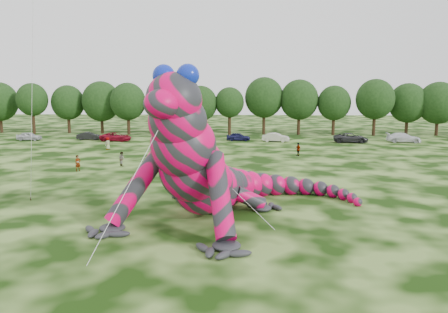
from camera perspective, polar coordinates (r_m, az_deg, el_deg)
ground at (r=24.56m, az=-7.46°, el=-11.09°), size 240.00×240.00×0.00m
inflatable_gecko at (r=29.20m, az=-1.62°, el=2.01°), size 22.22×24.02×9.75m
tree_2 at (r=94.29m, az=-27.23°, el=5.71°), size 7.04×6.34×9.64m
tree_3 at (r=89.33m, az=-23.71°, el=5.76°), size 5.81×5.23×9.44m
tree_4 at (r=88.30m, az=-19.68°, el=5.83°), size 6.22×5.60×9.06m
tree_5 at (r=85.72m, az=-15.72°, el=6.19°), size 7.16×6.44×9.80m
tree_6 at (r=82.42m, az=-12.42°, el=6.12°), size 6.52×5.86×9.49m
tree_7 at (r=80.87m, az=-7.25°, el=6.20°), size 6.68×6.01×9.48m
tree_8 at (r=80.23m, az=-3.08°, el=6.04°), size 6.14×5.53×8.94m
tree_9 at (r=80.20m, az=0.72°, el=5.96°), size 5.27×4.74×8.68m
tree_10 at (r=81.38m, az=5.25°, el=6.61°), size 7.09×6.38×10.50m
tree_11 at (r=81.50m, az=9.78°, el=6.37°), size 7.01×6.31×10.07m
tree_12 at (r=82.03m, az=14.15°, el=5.86°), size 5.99×5.39×8.97m
tree_13 at (r=83.07m, az=19.10°, el=6.08°), size 6.83×6.15×10.13m
tree_14 at (r=86.54m, az=22.85°, el=5.72°), size 6.82×6.14×9.40m
tree_15 at (r=87.47m, az=26.17°, el=5.61°), size 7.17×6.45×9.63m
car_0 at (r=78.37m, az=-24.11°, el=2.44°), size 3.95×1.59×1.34m
car_1 at (r=75.50m, az=-17.23°, el=2.57°), size 3.91×1.48×1.27m
car_2 at (r=72.59m, az=-13.94°, el=2.51°), size 5.20×2.78×1.39m
car_3 at (r=70.60m, az=-4.75°, el=2.60°), size 4.97×2.04×1.44m
car_4 at (r=71.00m, az=1.89°, el=2.60°), size 3.94×1.75×1.32m
car_5 at (r=69.99m, az=6.79°, el=2.50°), size 4.48×2.31×1.41m
car_6 at (r=71.27m, az=16.23°, el=2.35°), size 5.55×2.95×1.49m
car_7 at (r=74.36m, az=22.40°, el=2.30°), size 5.41×2.78×1.50m
spectator_4 at (r=62.72m, az=-14.93°, el=1.68°), size 0.83×0.99×1.73m
spectator_0 at (r=47.01m, az=-18.55°, el=-0.83°), size 0.69×0.72×1.66m
spectator_1 at (r=48.89m, az=-13.20°, el=-0.31°), size 0.95×0.96×1.56m
spectator_5 at (r=39.16m, az=-3.06°, el=-2.30°), size 1.49×1.16×1.58m
spectator_3 at (r=55.63m, az=9.65°, el=0.93°), size 0.83×1.03×1.64m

